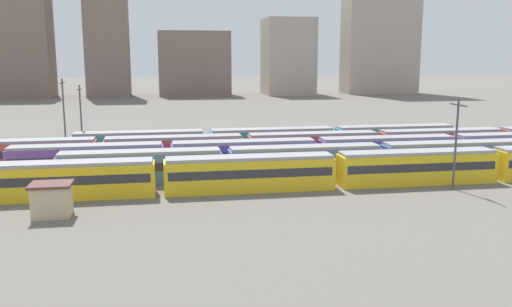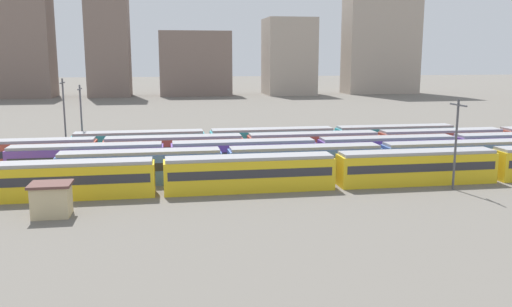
# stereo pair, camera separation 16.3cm
# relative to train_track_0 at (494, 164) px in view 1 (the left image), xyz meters

# --- Properties ---
(ground_plane) EXTENTS (600.00, 600.00, 0.00)m
(ground_plane) POSITION_rel_train_track_0_xyz_m (-42.11, 10.40, -1.90)
(ground_plane) COLOR #666059
(train_track_0) EXTENTS (112.50, 3.06, 3.75)m
(train_track_0) POSITION_rel_train_track_0_xyz_m (0.00, 0.00, 0.00)
(train_track_0) COLOR yellow
(train_track_0) RESTS_ON ground_plane
(train_track_1) EXTENTS (93.60, 3.06, 3.75)m
(train_track_1) POSITION_rel_train_track_0_xyz_m (-2.06, 5.20, 0.00)
(train_track_1) COLOR #4C70BC
(train_track_1) RESTS_ON ground_plane
(train_track_2) EXTENTS (112.50, 3.06, 3.75)m
(train_track_2) POSITION_rel_train_track_0_xyz_m (0.89, 10.40, 0.00)
(train_track_2) COLOR #6B429E
(train_track_2) RESTS_ON ground_plane
(train_track_3) EXTENTS (112.50, 3.06, 3.75)m
(train_track_3) POSITION_rel_train_track_0_xyz_m (-7.63, 15.60, 0.00)
(train_track_3) COLOR #BC4C38
(train_track_3) RESTS_ON ground_plane
(train_track_4) EXTENTS (55.80, 3.06, 3.75)m
(train_track_4) POSITION_rel_train_track_0_xyz_m (-21.78, 20.80, -0.00)
(train_track_4) COLOR teal
(train_track_4) RESTS_ON ground_plane
(catenary_pole_0) EXTENTS (0.24, 3.20, 9.67)m
(catenary_pole_0) POSITION_rel_train_track_0_xyz_m (-6.72, -3.10, 3.47)
(catenary_pole_0) COLOR #4C4C51
(catenary_pole_0) RESTS_ON ground_plane
(catenary_pole_1) EXTENTS (0.24, 3.20, 10.10)m
(catenary_pole_1) POSITION_rel_train_track_0_xyz_m (-48.81, 24.04, 3.69)
(catenary_pole_1) COLOR #4C4C51
(catenary_pole_1) RESTS_ON ground_plane
(catenary_pole_3) EXTENTS (0.24, 3.20, 11.00)m
(catenary_pole_3) POSITION_rel_train_track_0_xyz_m (-51.08, 23.96, 4.16)
(catenary_pole_3) COLOR #4C4C51
(catenary_pole_3) RESTS_ON ground_plane
(signal_hut) EXTENTS (3.60, 3.00, 3.04)m
(signal_hut) POSITION_rel_train_track_0_xyz_m (-47.20, -6.26, -0.35)
(signal_hut) COLOR #C6B284
(signal_hut) RESTS_ON ground_plane
(distant_building_0) EXTENTS (27.82, 14.57, 35.41)m
(distant_building_0) POSITION_rel_train_track_0_xyz_m (-88.20, 138.92, 15.80)
(distant_building_0) COLOR #7A665B
(distant_building_0) RESTS_ON ground_plane
(distant_building_1) EXTENTS (14.18, 13.66, 44.29)m
(distant_building_1) POSITION_rel_train_track_0_xyz_m (-55.83, 138.92, 20.24)
(distant_building_1) COLOR #7A665B
(distant_building_1) RESTS_ON ground_plane
(distant_building_2) EXTENTS (25.01, 12.79, 22.46)m
(distant_building_2) POSITION_rel_train_track_0_xyz_m (-26.28, 138.92, 9.33)
(distant_building_2) COLOR #7A665B
(distant_building_2) RESTS_ON ground_plane
(distant_building_3) EXTENTS (17.31, 17.94, 27.26)m
(distant_building_3) POSITION_rel_train_track_0_xyz_m (7.78, 138.92, 11.72)
(distant_building_3) COLOR #A89989
(distant_building_3) RESTS_ON ground_plane
(distant_building_4) EXTENTS (27.07, 12.24, 50.84)m
(distant_building_4) POSITION_rel_train_track_0_xyz_m (42.98, 138.92, 23.52)
(distant_building_4) COLOR #A89989
(distant_building_4) RESTS_ON ground_plane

